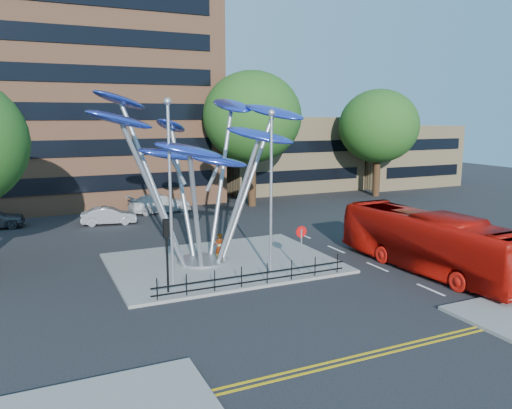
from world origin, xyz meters
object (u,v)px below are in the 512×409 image
tree_far (379,126)px  leaf_sculpture (198,140)px  no_entry_sign_island (301,241)px  parked_car_mid (109,216)px  street_lamp_left (170,177)px  parked_car_right (160,203)px  street_lamp_right (271,178)px  red_bus (429,242)px  traffic_light_island (167,240)px  pedestrian (219,247)px  tree_right (252,117)px

tree_far → leaf_sculpture: (-24.07, -15.32, -0.23)m
no_entry_sign_island → parked_car_mid: (-7.15, 16.76, -1.15)m
street_lamp_left → parked_car_right: 19.94m
street_lamp_right → red_bus: 9.14m
street_lamp_right → parked_car_right: 19.96m
traffic_light_island → tree_far: bearing=35.8°
pedestrian → no_entry_sign_island: bearing=119.0°
pedestrian → leaf_sculpture: bearing=-42.0°
leaf_sculpture → street_lamp_right: bearing=-55.1°
tree_far → traffic_light_island: (-27.00, -19.50, -4.49)m
no_entry_sign_island → parked_car_right: 20.13m
red_bus → street_lamp_left: bearing=163.5°
tree_far → traffic_light_island: 33.61m
leaf_sculpture → traffic_light_island: (-2.93, -4.18, -4.26)m
no_entry_sign_island → parked_car_mid: 18.26m
street_lamp_right → pedestrian: size_ratio=5.22×
leaf_sculpture → parked_car_mid: leaf_sculpture is taller
tree_far → parked_car_right: size_ratio=2.02×
street_lamp_left → parked_car_right: street_lamp_left is taller
street_lamp_left → tree_far: bearing=34.9°
leaf_sculpture → no_entry_sign_island: 7.71m
no_entry_sign_island → leaf_sculpture: bearing=134.3°
leaf_sculpture → parked_car_right: bearing=84.0°
no_entry_sign_island → traffic_light_island: bearing=-179.9°
traffic_light_island → pedestrian: bearing=43.2°
leaf_sculpture → pedestrian: 6.02m
pedestrian → tree_right: bearing=-131.8°
red_bus → traffic_light_island: bearing=168.1°
tree_right → street_lamp_right: size_ratio=1.46×
leaf_sculpture → street_lamp_left: 4.28m
tree_far → parked_car_mid: size_ratio=2.66×
tree_right → pedestrian: bearing=-119.9°
pedestrian → parked_car_right: bearing=-104.4°
parked_car_right → street_lamp_left: bearing=161.4°
leaf_sculpture → no_entry_sign_island: leaf_sculpture is taller
parked_car_mid → pedestrian: bearing=-153.7°
traffic_light_island → red_bus: 13.71m
traffic_light_island → no_entry_sign_island: traffic_light_island is taller
tree_far → no_entry_sign_island: 28.42m
leaf_sculpture → pedestrian: size_ratio=7.99×
no_entry_sign_island → parked_car_mid: no_entry_sign_island is taller
traffic_light_island → parked_car_right: (4.59, 19.97, -1.84)m
street_lamp_right → tree_right: bearing=68.5°
street_lamp_right → parked_car_right: (-0.91, 19.47, -4.32)m
red_bus → parked_car_right: red_bus is taller
street_lamp_left → street_lamp_right: size_ratio=1.06×
tree_far → parked_car_mid: (-27.15, -2.72, -6.44)m
tree_right → traffic_light_island: 24.06m
street_lamp_left → pedestrian: 6.14m
no_entry_sign_island → parked_car_right: no_entry_sign_island is taller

